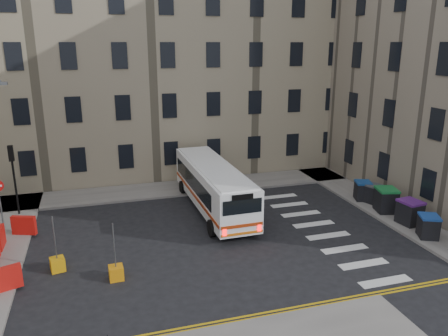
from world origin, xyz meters
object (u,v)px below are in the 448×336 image
wheelie_bin_c (386,200)px  bollard_chevron (116,273)px  wheelie_bin_b (410,212)px  wheelie_bin_e (363,190)px  bollard_yellow (58,264)px  bus (213,185)px  wheelie_bin_a (428,226)px  wheelie_bin_d (371,193)px

wheelie_bin_c → bollard_chevron: size_ratio=2.55×
wheelie_bin_b → bollard_chevron: bearing=177.2°
bollard_chevron → wheelie_bin_b: bearing=4.1°
wheelie_bin_e → bollard_yellow: size_ratio=2.23×
wheelie_bin_b → bollard_chevron: 15.93m
bollard_chevron → wheelie_bin_e: bearing=18.5°
bus → wheelie_bin_b: bearing=-30.4°
wheelie_bin_a → bollard_chevron: wheelie_bin_a is taller
wheelie_bin_b → wheelie_bin_c: bearing=85.8°
wheelie_bin_a → bollard_yellow: size_ratio=2.27×
wheelie_bin_d → bollard_yellow: size_ratio=2.21×
wheelie_bin_a → wheelie_bin_e: bearing=114.6°
wheelie_bin_d → bollard_yellow: 18.66m
wheelie_bin_e → wheelie_bin_a: bearing=-70.8°
wheelie_bin_b → bollard_yellow: size_ratio=2.24×
wheelie_bin_a → wheelie_bin_b: bearing=106.4°
wheelie_bin_b → wheelie_bin_c: size_ratio=0.88×
bus → wheelie_bin_c: bus is taller
wheelie_bin_d → bus: bearing=148.2°
wheelie_bin_e → wheelie_bin_b: bearing=-67.3°
wheelie_bin_d → bollard_chevron: (-15.92, -4.75, -0.44)m
wheelie_bin_a → wheelie_bin_b: wheelie_bin_b is taller
bus → bollard_chevron: size_ratio=17.09×
wheelie_bin_c → wheelie_bin_e: size_ratio=1.14×
bus → wheelie_bin_a: bus is taller
wheelie_bin_c → bollard_chevron: (-15.79, -3.08, -0.57)m
wheelie_bin_d → bollard_chevron: wheelie_bin_d is taller
wheelie_bin_d → wheelie_bin_e: 0.56m
wheelie_bin_a → bollard_yellow: bearing=-161.8°
bollard_yellow → wheelie_bin_b: bearing=-1.2°
bollard_chevron → wheelie_bin_a: bearing=-2.3°
bollard_yellow → bollard_chevron: (2.46, -1.52, 0.00)m
wheelie_bin_a → bus: bearing=167.6°
wheelie_bin_d → bollard_yellow: (-18.38, -3.23, -0.44)m
wheelie_bin_e → bollard_yellow: (-18.11, -3.72, -0.45)m
bus → wheelie_bin_a: (9.47, -7.22, -0.85)m
bus → wheelie_bin_b: 11.20m
wheelie_bin_c → bollard_chevron: 16.10m
wheelie_bin_c → wheelie_bin_e: bearing=108.1°
wheelie_bin_b → bollard_yellow: 18.35m
bus → wheelie_bin_e: 9.64m
wheelie_bin_c → wheelie_bin_d: size_ratio=1.15×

